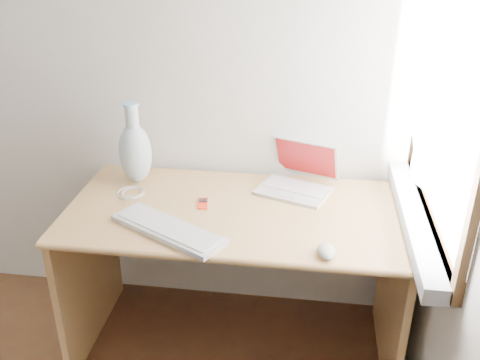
# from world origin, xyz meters

# --- Properties ---
(back_wall) EXTENTS (3.50, 0.04, 2.60)m
(back_wall) POSITION_xyz_m (0.00, 1.75, 1.30)
(back_wall) COLOR silver
(back_wall) RESTS_ON floor
(window) EXTENTS (0.11, 0.99, 1.10)m
(window) POSITION_xyz_m (1.72, 1.30, 1.28)
(window) COLOR white
(window) RESTS_ON right_wall
(desk) EXTENTS (1.38, 0.69, 0.73)m
(desk) POSITION_xyz_m (0.99, 1.46, 0.52)
(desk) COLOR tan
(desk) RESTS_ON floor
(laptop) EXTENTS (0.35, 0.34, 0.20)m
(laptop) POSITION_xyz_m (1.22, 1.60, 0.78)
(laptop) COLOR silver
(laptop) RESTS_ON desk
(external_keyboard) EXTENTS (0.49, 0.36, 0.02)m
(external_keyboard) POSITION_xyz_m (0.77, 1.17, 0.74)
(external_keyboard) COLOR silver
(external_keyboard) RESTS_ON desk
(mouse) EXTENTS (0.07, 0.11, 0.04)m
(mouse) POSITION_xyz_m (1.36, 1.09, 0.75)
(mouse) COLOR silver
(mouse) RESTS_ON desk
(ipod) EXTENTS (0.05, 0.10, 0.01)m
(ipod) POSITION_xyz_m (0.85, 1.40, 0.73)
(ipod) COLOR red
(ipod) RESTS_ON desk
(cable_coil) EXTENTS (0.13, 0.13, 0.01)m
(cable_coil) POSITION_xyz_m (0.53, 1.46, 0.73)
(cable_coil) COLOR silver
(cable_coil) RESTS_ON desk
(remote) EXTENTS (0.05, 0.09, 0.01)m
(remote) POSITION_xyz_m (0.63, 1.24, 0.73)
(remote) COLOR silver
(remote) RESTS_ON desk
(vase) EXTENTS (0.14, 0.14, 0.37)m
(vase) POSITION_xyz_m (0.52, 1.57, 0.88)
(vase) COLOR silver
(vase) RESTS_ON desk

